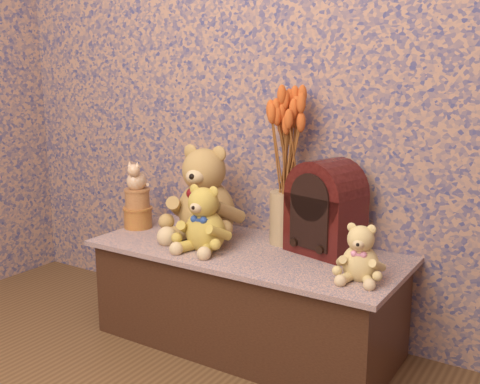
{
  "coord_description": "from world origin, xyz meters",
  "views": [
    {
      "loc": [
        1.14,
        -0.61,
        1.1
      ],
      "look_at": [
        0.0,
        1.18,
        0.65
      ],
      "focal_mm": 42.35,
      "sensor_mm": 36.0,
      "label": 1
    }
  ],
  "objects_px": {
    "teddy_medium": "(205,215)",
    "cat_figurine": "(136,175)",
    "teddy_small": "(361,249)",
    "ceramic_vase": "(285,218)",
    "cathedral_radio": "(326,206)",
    "biscuit_tin_lower": "(138,218)",
    "teddy_large": "(206,188)"
  },
  "relations": [
    {
      "from": "teddy_medium",
      "to": "cathedral_radio",
      "type": "height_order",
      "value": "cathedral_radio"
    },
    {
      "from": "biscuit_tin_lower",
      "to": "cat_figurine",
      "type": "xyz_separation_m",
      "value": [
        0.0,
        0.0,
        0.2
      ]
    },
    {
      "from": "teddy_medium",
      "to": "cathedral_radio",
      "type": "bearing_deg",
      "value": 23.27
    },
    {
      "from": "teddy_large",
      "to": "teddy_small",
      "type": "height_order",
      "value": "teddy_large"
    },
    {
      "from": "ceramic_vase",
      "to": "teddy_medium",
      "type": "bearing_deg",
      "value": -134.42
    },
    {
      "from": "ceramic_vase",
      "to": "cat_figurine",
      "type": "distance_m",
      "value": 0.7
    },
    {
      "from": "teddy_small",
      "to": "cat_figurine",
      "type": "xyz_separation_m",
      "value": [
        -1.08,
        0.08,
        0.14
      ]
    },
    {
      "from": "teddy_small",
      "to": "ceramic_vase",
      "type": "relative_size",
      "value": 0.98
    },
    {
      "from": "ceramic_vase",
      "to": "cat_figurine",
      "type": "bearing_deg",
      "value": -167.83
    },
    {
      "from": "teddy_large",
      "to": "biscuit_tin_lower",
      "type": "height_order",
      "value": "teddy_large"
    },
    {
      "from": "teddy_medium",
      "to": "ceramic_vase",
      "type": "distance_m",
      "value": 0.33
    },
    {
      "from": "teddy_large",
      "to": "teddy_small",
      "type": "relative_size",
      "value": 2.01
    },
    {
      "from": "biscuit_tin_lower",
      "to": "teddy_medium",
      "type": "bearing_deg",
      "value": -11.71
    },
    {
      "from": "teddy_large",
      "to": "ceramic_vase",
      "type": "relative_size",
      "value": 1.97
    },
    {
      "from": "teddy_large",
      "to": "cat_figurine",
      "type": "relative_size",
      "value": 3.17
    },
    {
      "from": "teddy_small",
      "to": "cathedral_radio",
      "type": "distance_m",
      "value": 0.31
    },
    {
      "from": "cat_figurine",
      "to": "ceramic_vase",
      "type": "bearing_deg",
      "value": -11.77
    },
    {
      "from": "teddy_small",
      "to": "biscuit_tin_lower",
      "type": "distance_m",
      "value": 1.09
    },
    {
      "from": "teddy_large",
      "to": "teddy_small",
      "type": "xyz_separation_m",
      "value": [
        0.74,
        -0.14,
        -0.11
      ]
    },
    {
      "from": "teddy_medium",
      "to": "biscuit_tin_lower",
      "type": "xyz_separation_m",
      "value": [
        -0.44,
        0.09,
        -0.09
      ]
    },
    {
      "from": "teddy_small",
      "to": "cat_figurine",
      "type": "relative_size",
      "value": 1.58
    },
    {
      "from": "teddy_medium",
      "to": "teddy_small",
      "type": "bearing_deg",
      "value": -3.28
    },
    {
      "from": "ceramic_vase",
      "to": "teddy_large",
      "type": "bearing_deg",
      "value": -165.0
    },
    {
      "from": "cathedral_radio",
      "to": "cat_figurine",
      "type": "bearing_deg",
      "value": -157.25
    },
    {
      "from": "teddy_small",
      "to": "ceramic_vase",
      "type": "height_order",
      "value": "ceramic_vase"
    },
    {
      "from": "cathedral_radio",
      "to": "biscuit_tin_lower",
      "type": "bearing_deg",
      "value": -157.25
    },
    {
      "from": "biscuit_tin_lower",
      "to": "cat_figurine",
      "type": "relative_size",
      "value": 0.95
    },
    {
      "from": "teddy_medium",
      "to": "cathedral_radio",
      "type": "relative_size",
      "value": 0.76
    },
    {
      "from": "cathedral_radio",
      "to": "biscuit_tin_lower",
      "type": "height_order",
      "value": "cathedral_radio"
    },
    {
      "from": "teddy_medium",
      "to": "cat_figurine",
      "type": "height_order",
      "value": "cat_figurine"
    },
    {
      "from": "teddy_medium",
      "to": "ceramic_vase",
      "type": "bearing_deg",
      "value": 41.5
    },
    {
      "from": "cathedral_radio",
      "to": "ceramic_vase",
      "type": "xyz_separation_m",
      "value": [
        -0.19,
        0.02,
        -0.08
      ]
    }
  ]
}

